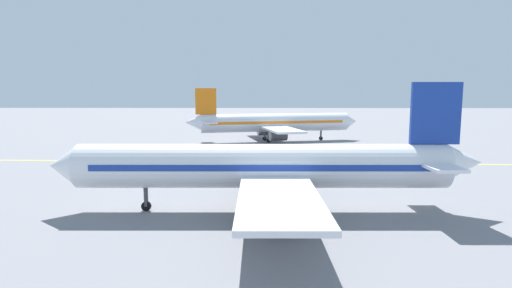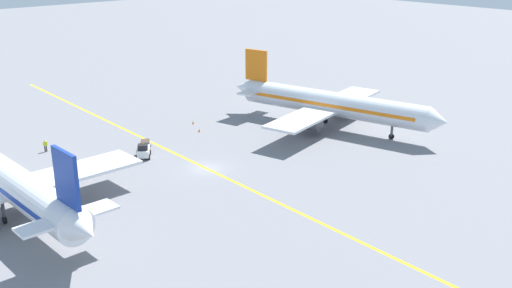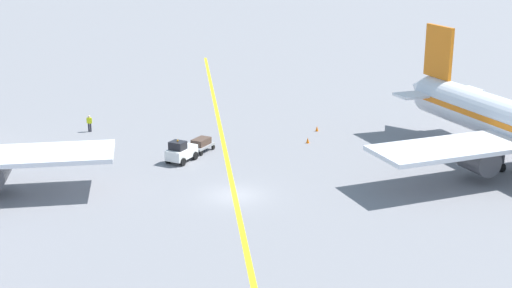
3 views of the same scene
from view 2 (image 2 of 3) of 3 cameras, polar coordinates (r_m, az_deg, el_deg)
The scene contains 9 objects.
ground_plane at distance 75.53m, azimuth -4.74°, elevation -2.34°, with size 400.00×400.00×0.00m, color slate.
apron_yellow_centreline at distance 75.53m, azimuth -4.74°, elevation -2.34°, with size 0.40×120.00×0.01m, color yellow.
airplane_at_gate at distance 91.30m, azimuth 7.08°, elevation 3.80°, with size 28.44×35.19×10.60m.
airplane_adjacent_stand at distance 66.73m, azimuth -22.39°, elevation -3.30°, with size 28.06×35.44×10.60m.
baggage_tug_white at distance 80.13m, azimuth -10.67°, elevation -0.66°, with size 2.98×3.31×2.11m.
baggage_cart_trailing at distance 83.28m, azimuth -10.51°, elevation 0.01°, with size 2.66×2.93×1.24m.
ground_crew_worker at distance 85.75m, azimuth -19.43°, elevation -0.12°, with size 0.55×0.33×1.68m.
traffic_cone_near_nose at distance 93.80m, azimuth -6.01°, elevation 2.07°, with size 0.32×0.32×0.55m, color orange.
traffic_cone_mid_apron at distance 89.78m, azimuth -5.44°, elevation 1.32°, with size 0.32×0.32×0.55m, color orange.
Camera 2 is at (42.51, 56.13, 27.34)m, focal length 42.00 mm.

